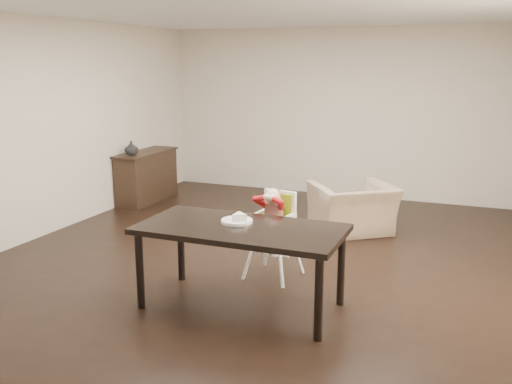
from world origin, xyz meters
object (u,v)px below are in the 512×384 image
at_px(armchair, 353,200).
at_px(dining_table, 241,235).
at_px(high_chair, 275,214).
at_px(sideboard, 147,176).

bearing_deg(armchair, dining_table, 44.39).
bearing_deg(dining_table, high_chair, 88.85).
relative_size(high_chair, armchair, 0.95).
relative_size(dining_table, armchair, 1.84).
bearing_deg(sideboard, armchair, -8.26).
relative_size(armchair, sideboard, 0.78).
bearing_deg(dining_table, armchair, 80.81).
bearing_deg(high_chair, sideboard, 150.63).
distance_m(dining_table, armchair, 2.67).
distance_m(dining_table, high_chair, 0.82).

